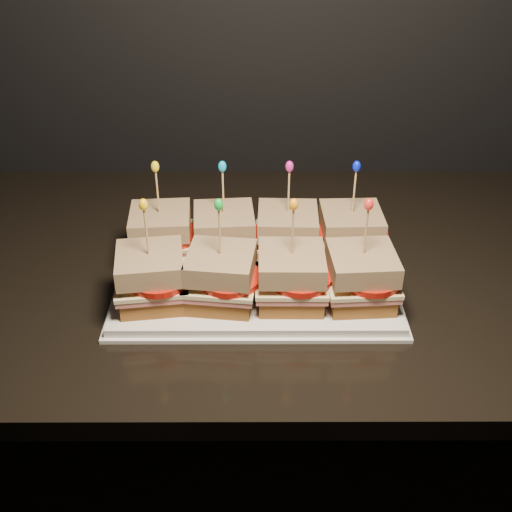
{
  "coord_description": "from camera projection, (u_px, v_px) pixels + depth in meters",
  "views": [
    {
      "loc": [
        -0.25,
        0.81,
        1.44
      ],
      "look_at": [
        -0.25,
        1.6,
        0.93
      ],
      "focal_mm": 45.0,
      "sensor_mm": 36.0,
      "label": 1
    }
  ],
  "objects": [
    {
      "name": "sandwich_4_frill",
      "position": [
        143.0,
        205.0,
        0.82
      ],
      "size": [
        0.01,
        0.01,
        0.02
      ],
      "primitive_type": "ellipsoid",
      "color": "yellow",
      "rests_on": "sandwich_4_pick"
    },
    {
      "name": "sandwich_6_ham",
      "position": [
        291.0,
        284.0,
        0.89
      ],
      "size": [
        0.1,
        0.09,
        0.01
      ],
      "primitive_type": "cube",
      "rotation": [
        0.0,
        0.0,
        -0.01
      ],
      "color": "#CA685E",
      "rests_on": "sandwich_6_bread_bot"
    },
    {
      "name": "sandwich_2_frill",
      "position": [
        289.0,
        166.0,
        0.92
      ],
      "size": [
        0.01,
        0.01,
        0.02
      ],
      "primitive_type": "ellipsoid",
      "color": "#C91C91",
      "rests_on": "sandwich_2_pick"
    },
    {
      "name": "sandwich_4_bread_top",
      "position": [
        150.0,
        263.0,
        0.87
      ],
      "size": [
        0.1,
        0.1,
        0.03
      ],
      "primitive_type": "cube",
      "rotation": [
        0.0,
        0.0,
        0.13
      ],
      "color": "brown",
      "rests_on": "sandwich_4_tomato"
    },
    {
      "name": "sandwich_5_frill",
      "position": [
        219.0,
        205.0,
        0.82
      ],
      "size": [
        0.01,
        0.01,
        0.02
      ],
      "primitive_type": "ellipsoid",
      "color": "green",
      "rests_on": "sandwich_5_pick"
    },
    {
      "name": "sandwich_2_bread_bot",
      "position": [
        287.0,
        249.0,
        1.0
      ],
      "size": [
        0.09,
        0.09,
        0.02
      ],
      "primitive_type": "cube",
      "rotation": [
        0.0,
        0.0,
        -0.03
      ],
      "color": "#5E3310",
      "rests_on": "platter"
    },
    {
      "name": "sandwich_4_tomato",
      "position": [
        159.0,
        278.0,
        0.88
      ],
      "size": [
        0.09,
        0.09,
        0.01
      ],
      "primitive_type": "cylinder",
      "color": "red",
      "rests_on": "sandwich_4_cheese"
    },
    {
      "name": "sandwich_7_pick",
      "position": [
        366.0,
        234.0,
        0.85
      ],
      "size": [
        0.0,
        0.0,
        0.09
      ],
      "primitive_type": "cylinder",
      "color": "tan",
      "rests_on": "sandwich_7_bread_top"
    },
    {
      "name": "granite_slab",
      "position": [
        194.0,
        269.0,
        1.03
      ],
      "size": [
        2.23,
        0.68,
        0.03
      ],
      "primitive_type": "cube",
      "color": "black",
      "rests_on": "cabinet"
    },
    {
      "name": "sandwich_7_ham",
      "position": [
        360.0,
        284.0,
        0.89
      ],
      "size": [
        0.1,
        0.1,
        0.01
      ],
      "primitive_type": "cube",
      "rotation": [
        0.0,
        0.0,
        0.06
      ],
      "color": "#CA685E",
      "rests_on": "sandwich_7_bread_bot"
    },
    {
      "name": "sandwich_7_bread_top",
      "position": [
        362.0,
        263.0,
        0.87
      ],
      "size": [
        0.1,
        0.1,
        0.03
      ],
      "primitive_type": "cube",
      "rotation": [
        0.0,
        0.0,
        0.06
      ],
      "color": "brown",
      "rests_on": "sandwich_7_tomato"
    },
    {
      "name": "sandwich_4_ham",
      "position": [
        152.0,
        284.0,
        0.89
      ],
      "size": [
        0.11,
        0.11,
        0.01
      ],
      "primitive_type": "cube",
      "rotation": [
        0.0,
        0.0,
        0.13
      ],
      "color": "#CA685E",
      "rests_on": "sandwich_4_bread_bot"
    },
    {
      "name": "sandwich_5_cheese",
      "position": [
        221.0,
        280.0,
        0.89
      ],
      "size": [
        0.11,
        0.11,
        0.01
      ],
      "primitive_type": "cube",
      "rotation": [
        0.0,
        0.0,
        -0.12
      ],
      "color": "beige",
      "rests_on": "sandwich_5_ham"
    },
    {
      "name": "sandwich_1_tomato",
      "position": [
        232.0,
        234.0,
        0.97
      ],
      "size": [
        0.09,
        0.09,
        0.01
      ],
      "primitive_type": "cylinder",
      "color": "red",
      "rests_on": "sandwich_1_cheese"
    },
    {
      "name": "sandwich_6_bread_bot",
      "position": [
        290.0,
        293.0,
        0.9
      ],
      "size": [
        0.09,
        0.09,
        0.02
      ],
      "primitive_type": "cube",
      "rotation": [
        0.0,
        0.0,
        -0.01
      ],
      "color": "#5E3310",
      "rests_on": "platter"
    },
    {
      "name": "sandwich_2_ham",
      "position": [
        287.0,
        240.0,
        0.99
      ],
      "size": [
        0.1,
        0.1,
        0.01
      ],
      "primitive_type": "cube",
      "rotation": [
        0.0,
        0.0,
        -0.03
      ],
      "color": "#CA685E",
      "rests_on": "sandwich_2_bread_bot"
    },
    {
      "name": "sandwich_2_tomato",
      "position": [
        295.0,
        234.0,
        0.97
      ],
      "size": [
        0.09,
        0.09,
        0.01
      ],
      "primitive_type": "cylinder",
      "color": "red",
      "rests_on": "sandwich_2_cheese"
    },
    {
      "name": "sandwich_6_pick",
      "position": [
        293.0,
        235.0,
        0.85
      ],
      "size": [
        0.0,
        0.0,
        0.09
      ],
      "primitive_type": "cylinder",
      "color": "tan",
      "rests_on": "sandwich_6_bread_top"
    },
    {
      "name": "sandwich_1_bread_bot",
      "position": [
        225.0,
        249.0,
        1.0
      ],
      "size": [
        0.09,
        0.09,
        0.02
      ],
      "primitive_type": "cube",
      "rotation": [
        0.0,
        0.0,
        0.08
      ],
      "color": "#5E3310",
      "rests_on": "platter"
    },
    {
      "name": "sandwich_3_tomato",
      "position": [
        359.0,
        234.0,
        0.97
      ],
      "size": [
        0.09,
        0.09,
        0.01
      ],
      "primitive_type": "cylinder",
      "color": "red",
      "rests_on": "sandwich_3_cheese"
    },
    {
      "name": "sandwich_5_bread_top",
      "position": [
        221.0,
        263.0,
        0.87
      ],
      "size": [
        0.1,
        0.1,
        0.03
      ],
      "primitive_type": "cube",
      "rotation": [
        0.0,
        0.0,
        -0.12
      ],
      "color": "brown",
      "rests_on": "sandwich_5_tomato"
    },
    {
      "name": "sandwich_1_cheese",
      "position": [
        224.0,
        237.0,
        0.98
      ],
      "size": [
        0.11,
        0.1,
        0.01
      ],
      "primitive_type": "cube",
      "rotation": [
        0.0,
        0.0,
        0.08
      ],
      "color": "beige",
      "rests_on": "sandwich_1_ham"
    },
    {
      "name": "sandwich_7_cheese",
      "position": [
        361.0,
        279.0,
        0.89
      ],
      "size": [
        0.1,
        0.1,
        0.01
      ],
      "primitive_type": "cube",
      "rotation": [
        0.0,
        0.0,
        0.06
      ],
      "color": "beige",
      "rests_on": "sandwich_7_ham"
    },
    {
      "name": "sandwich_2_cheese",
      "position": [
        287.0,
        236.0,
        0.98
      ],
      "size": [
        0.1,
        0.1,
        0.01
      ],
      "primitive_type": "cube",
      "rotation": [
        0.0,
        0.0,
        -0.03
      ],
      "color": "beige",
      "rests_on": "sandwich_2_ham"
    },
    {
      "name": "sandwich_6_bread_top",
      "position": [
        292.0,
        263.0,
        0.87
      ],
      "size": [
        0.09,
        0.09,
        0.03
      ],
      "primitive_type": "cube",
      "rotation": [
        0.0,
        0.0,
        -0.01
      ],
      "color": "brown",
      "rests_on": "sandwich_6_tomato"
    },
    {
      "name": "sandwich_7_bread_bot",
      "position": [
        359.0,
        293.0,
        0.9
      ],
      "size": [
        0.09,
        0.09,
        0.02
      ],
      "primitive_type": "cube",
      "rotation": [
        0.0,
        0.0,
        0.06
      ],
      "color": "#5E3310",
      "rests_on": "platter"
    },
    {
      "name": "sandwich_0_bread_top",
      "position": [
        160.0,
        221.0,
        0.97
      ],
      "size": [
        0.1,
        0.1,
        0.03
      ],
      "primitive_type": "cube",
      "rotation": [
        0.0,
        0.0,
        0.07
      ],
      "color": "brown",
      "rests_on": "sandwich_0_tomato"
    },
    {
      "name": "sandwich_2_pick",
      "position": [
        289.0,
        194.0,
        0.94
      ],
      "size": [
        0.0,
        0.0,
        0.09
      ],
      "primitive_type": "cylinder",
      "color": "tan",
      "rests_on": "sandwich_2_bread_top"
    },
    {
      "name": "sandwich_1_frill",
      "position": [
        222.0,
        166.0,
        0.92
      ],
      "size": [
        0.01,
        0.01,
        0.02
      ],
      "primitive_type": "ellipsoid",
      "color": "#109BC9",
      "rests_on": "sandwich_1_pick"
    },
    {
      "name": "sandwich_5_ham",
      "position": [
        221.0,
        284.0,
        0.89
      ],
      "size": [
        0.11,
        0.1,
        0.01
      ],
      "primitive_type": "cube",
      "rotation": [
        0.0,
        0.0,
        -0.12
      ],
      "color": "#CA685E",
      "rests_on": "sandwich_5_bread_bot"
    },
    {
      "name": "sandwich_5_pick",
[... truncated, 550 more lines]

